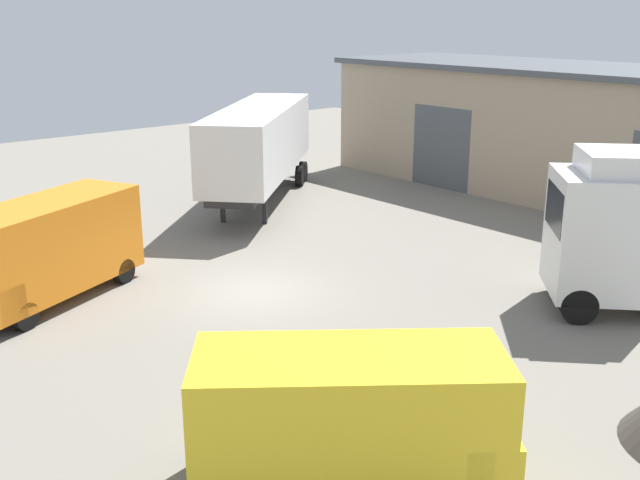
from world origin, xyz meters
name	(u,v)px	position (x,y,z in m)	size (l,w,h in m)	color
ground_plane	(254,291)	(0.00, 0.00, 0.00)	(60.00, 60.00, 0.00)	slate
warehouse_building	(590,133)	(0.00, 17.39, 2.72)	(23.99, 7.29, 5.42)	tan
tractor_unit_white	(618,237)	(7.24, 6.44, 2.00)	(6.43, 6.24, 4.25)	silver
container_trailer_green	(259,142)	(-8.09, 6.22, 2.53)	(8.79, 9.43, 3.95)	silver
delivery_van_yellow	(359,417)	(8.53, -4.03, 1.32)	(4.75, 5.24, 2.42)	yellow
delivery_van_orange	(46,249)	(-3.05, -4.62, 1.50)	(4.03, 5.79, 2.77)	orange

